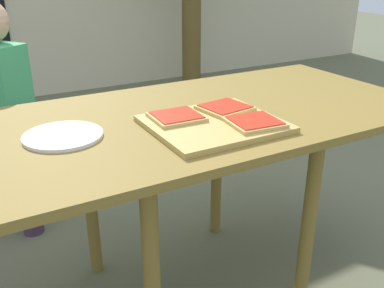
{
  "coord_description": "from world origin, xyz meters",
  "views": [
    {
      "loc": [
        -0.64,
        -1.13,
        1.13
      ],
      "look_at": [
        0.0,
        0.0,
        0.58
      ],
      "focal_mm": 40.89,
      "sensor_mm": 36.0,
      "label": 1
    }
  ],
  "objects_px": {
    "pizza_slice_far_right": "(225,108)",
    "plate_white_left": "(63,135)",
    "pizza_slice_far_left": "(176,116)",
    "child_left": "(2,109)",
    "cutting_board": "(214,124)",
    "dining_table": "(192,134)",
    "pizza_slice_near_right": "(255,122)"
  },
  "relations": [
    {
      "from": "pizza_slice_far_right",
      "to": "plate_white_left",
      "type": "relative_size",
      "value": 0.75
    },
    {
      "from": "pizza_slice_far_left",
      "to": "child_left",
      "type": "xyz_separation_m",
      "value": [
        -0.4,
        0.78,
        -0.14
      ]
    },
    {
      "from": "cutting_board",
      "to": "pizza_slice_far_left",
      "type": "xyz_separation_m",
      "value": [
        -0.08,
        0.07,
        0.01
      ]
    },
    {
      "from": "pizza_slice_far_left",
      "to": "pizza_slice_far_right",
      "type": "height_order",
      "value": "same"
    },
    {
      "from": "plate_white_left",
      "to": "pizza_slice_far_right",
      "type": "bearing_deg",
      "value": -6.98
    },
    {
      "from": "dining_table",
      "to": "plate_white_left",
      "type": "relative_size",
      "value": 7.26
    },
    {
      "from": "cutting_board",
      "to": "pizza_slice_near_right",
      "type": "xyz_separation_m",
      "value": [
        0.09,
        -0.08,
        0.01
      ]
    },
    {
      "from": "dining_table",
      "to": "child_left",
      "type": "relative_size",
      "value": 1.56
    },
    {
      "from": "cutting_board",
      "to": "plate_white_left",
      "type": "height_order",
      "value": "cutting_board"
    },
    {
      "from": "pizza_slice_near_right",
      "to": "child_left",
      "type": "xyz_separation_m",
      "value": [
        -0.57,
        0.93,
        -0.14
      ]
    },
    {
      "from": "pizza_slice_near_right",
      "to": "pizza_slice_far_left",
      "type": "distance_m",
      "value": 0.23
    },
    {
      "from": "pizza_slice_far_left",
      "to": "plate_white_left",
      "type": "distance_m",
      "value": 0.32
    },
    {
      "from": "child_left",
      "to": "pizza_slice_near_right",
      "type": "bearing_deg",
      "value": -58.5
    },
    {
      "from": "dining_table",
      "to": "pizza_slice_near_right",
      "type": "xyz_separation_m",
      "value": [
        0.09,
        -0.21,
        0.09
      ]
    },
    {
      "from": "cutting_board",
      "to": "pizza_slice_far_right",
      "type": "xyz_separation_m",
      "value": [
        0.08,
        0.07,
        0.01
      ]
    },
    {
      "from": "pizza_slice_far_left",
      "to": "pizza_slice_near_right",
      "type": "bearing_deg",
      "value": -41.2
    },
    {
      "from": "pizza_slice_near_right",
      "to": "child_left",
      "type": "bearing_deg",
      "value": 121.5
    },
    {
      "from": "dining_table",
      "to": "child_left",
      "type": "bearing_deg",
      "value": 123.65
    },
    {
      "from": "cutting_board",
      "to": "child_left",
      "type": "xyz_separation_m",
      "value": [
        -0.48,
        0.85,
        -0.12
      ]
    },
    {
      "from": "child_left",
      "to": "dining_table",
      "type": "bearing_deg",
      "value": -56.35
    },
    {
      "from": "pizza_slice_near_right",
      "to": "pizza_slice_far_left",
      "type": "relative_size",
      "value": 1.05
    },
    {
      "from": "pizza_slice_near_right",
      "to": "plate_white_left",
      "type": "height_order",
      "value": "pizza_slice_near_right"
    },
    {
      "from": "cutting_board",
      "to": "plate_white_left",
      "type": "relative_size",
      "value": 1.7
    },
    {
      "from": "pizza_slice_near_right",
      "to": "pizza_slice_far_right",
      "type": "xyz_separation_m",
      "value": [
        -0.0,
        0.15,
        0.0
      ]
    },
    {
      "from": "pizza_slice_near_right",
      "to": "child_left",
      "type": "relative_size",
      "value": 0.16
    },
    {
      "from": "dining_table",
      "to": "pizza_slice_near_right",
      "type": "bearing_deg",
      "value": -66.87
    },
    {
      "from": "cutting_board",
      "to": "child_left",
      "type": "bearing_deg",
      "value": 119.49
    },
    {
      "from": "plate_white_left",
      "to": "cutting_board",
      "type": "bearing_deg",
      "value": -18.29
    },
    {
      "from": "cutting_board",
      "to": "pizza_slice_far_left",
      "type": "height_order",
      "value": "pizza_slice_far_left"
    },
    {
      "from": "dining_table",
      "to": "pizza_slice_far_right",
      "type": "distance_m",
      "value": 0.14
    },
    {
      "from": "dining_table",
      "to": "pizza_slice_far_left",
      "type": "xyz_separation_m",
      "value": [
        -0.08,
        -0.06,
        0.09
      ]
    },
    {
      "from": "dining_table",
      "to": "pizza_slice_far_right",
      "type": "height_order",
      "value": "pizza_slice_far_right"
    }
  ]
}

